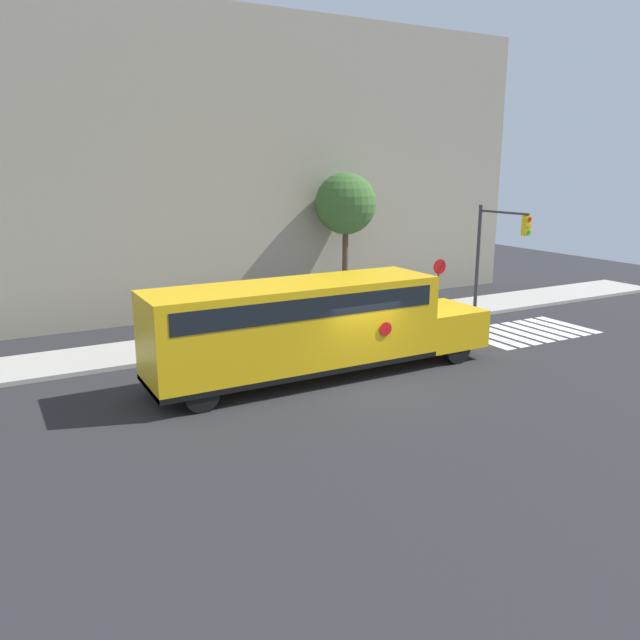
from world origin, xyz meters
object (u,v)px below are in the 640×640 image
(school_bus, at_px, (309,324))
(traffic_light, at_px, (494,245))
(tree_near_sidewalk, at_px, (346,204))
(stop_sign, at_px, (439,281))

(school_bus, xyz_separation_m, traffic_light, (10.70, 3.07, 1.52))
(tree_near_sidewalk, bearing_deg, stop_sign, -63.41)
(stop_sign, relative_size, tree_near_sidewalk, 0.43)
(traffic_light, xyz_separation_m, tree_near_sidewalk, (-4.28, 5.36, 1.60))
(school_bus, height_order, tree_near_sidewalk, tree_near_sidewalk)
(traffic_light, height_order, tree_near_sidewalk, tree_near_sidewalk)
(school_bus, bearing_deg, tree_near_sidewalk, 52.70)
(stop_sign, distance_m, tree_near_sidewalk, 5.75)
(school_bus, relative_size, traffic_light, 2.33)
(traffic_light, distance_m, tree_near_sidewalk, 7.04)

